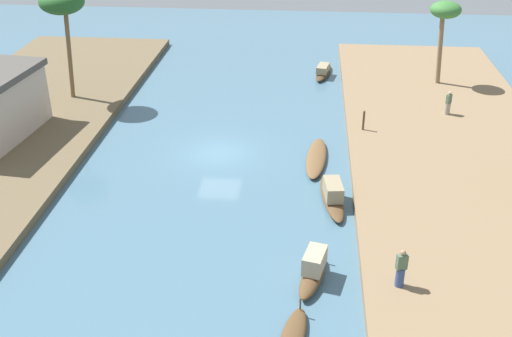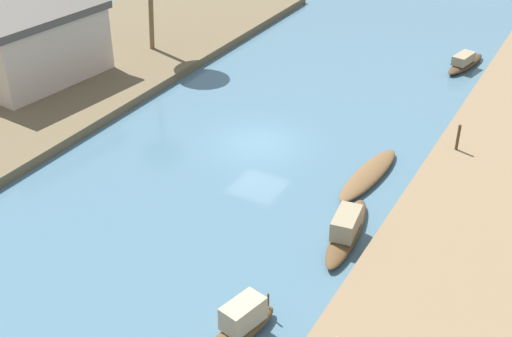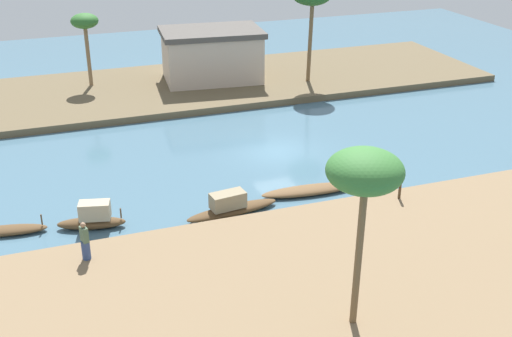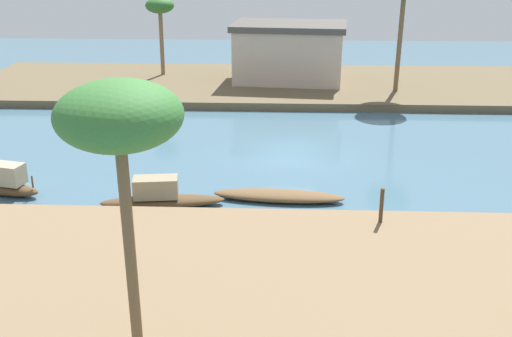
% 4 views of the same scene
% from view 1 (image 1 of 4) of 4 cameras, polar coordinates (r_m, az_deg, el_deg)
% --- Properties ---
extents(river_water, '(72.28, 72.28, 0.00)m').
position_cam_1_polar(river_water, '(37.12, -3.50, 1.46)').
color(river_water, '#476B7F').
rests_on(river_water, ground).
extents(riverbank_left, '(44.11, 12.49, 0.49)m').
position_cam_1_polar(riverbank_left, '(37.68, 18.18, 0.86)').
color(riverbank_left, '#846B4C').
rests_on(riverbank_left, ground).
extents(sampan_upstream_small, '(4.97, 1.62, 1.23)m').
position_cam_1_polar(sampan_upstream_small, '(32.05, 7.11, -2.42)').
color(sampan_upstream_small, brown).
rests_on(sampan_upstream_small, river_water).
extents(sampan_downstream_large, '(5.37, 1.52, 0.40)m').
position_cam_1_polar(sampan_downstream_large, '(36.22, 5.64, 1.02)').
color(sampan_downstream_large, brown).
rests_on(sampan_downstream_large, river_water).
extents(sampan_midstream, '(4.36, 1.76, 0.97)m').
position_cam_1_polar(sampan_midstream, '(50.13, 6.29, 8.98)').
color(sampan_midstream, '#47331E').
rests_on(sampan_midstream, river_water).
extents(sampan_with_tall_canopy, '(3.34, 1.59, 1.36)m').
position_cam_1_polar(sampan_with_tall_canopy, '(26.46, 5.37, -9.38)').
color(sampan_with_tall_canopy, brown).
rests_on(sampan_with_tall_canopy, river_water).
extents(person_on_near_bank, '(0.51, 0.51, 1.61)m').
position_cam_1_polar(person_on_near_bank, '(42.99, 17.45, 5.71)').
color(person_on_near_bank, gray).
rests_on(person_on_near_bank, riverbank_left).
extents(person_by_mooring, '(0.46, 0.49, 1.76)m').
position_cam_1_polar(person_by_mooring, '(25.81, 13.33, -9.19)').
color(person_by_mooring, '#33477A').
rests_on(person_by_mooring, riverbank_left).
extents(mooring_post, '(0.14, 0.14, 1.28)m').
position_cam_1_polar(mooring_post, '(39.28, 9.98, 4.44)').
color(mooring_post, '#4C3823').
rests_on(mooring_post, riverbank_left).
extents(palm_tree_left_far, '(2.22, 2.22, 6.14)m').
position_cam_1_polar(palm_tree_left_far, '(47.46, 17.21, 13.64)').
color(palm_tree_left_far, '#7F6647').
rests_on(palm_tree_left_far, riverbank_left).
extents(palm_tree_right_tall, '(3.01, 3.01, 7.58)m').
position_cam_1_polar(palm_tree_right_tall, '(44.23, -17.62, 14.41)').
color(palm_tree_right_tall, brown).
rests_on(palm_tree_right_tall, riverbank_right).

